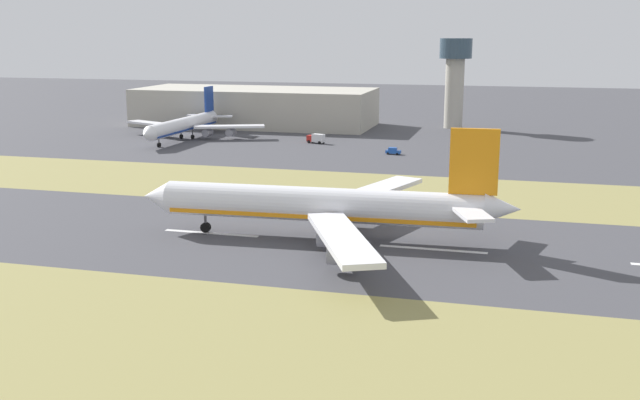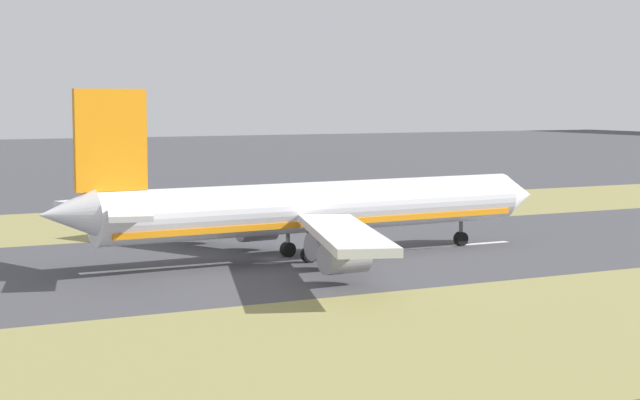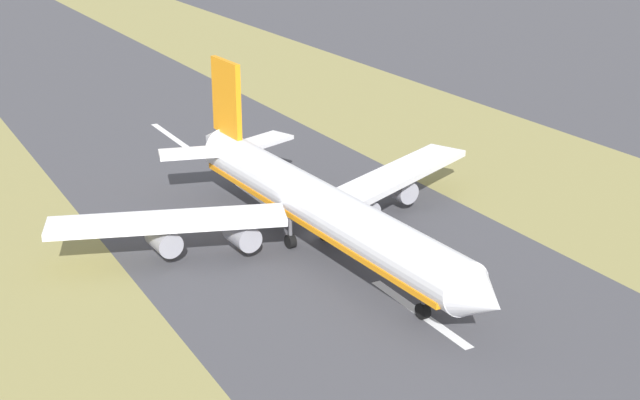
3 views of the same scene
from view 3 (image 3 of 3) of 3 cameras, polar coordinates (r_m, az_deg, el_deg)
ground_plane at (r=118.30m, az=-0.52°, el=-2.34°), size 800.00×800.00×0.00m
grass_median_west at (r=143.76m, az=15.48°, el=1.06°), size 40.00×600.00×0.01m
centreline_dash_near at (r=166.25m, az=-9.58°, el=4.10°), size 1.20×18.00×0.01m
centreline_dash_mid at (r=130.88m, az=-3.66°, el=-0.11°), size 1.20×18.00×0.01m
centreline_dash_far at (r=99.11m, az=6.37°, el=-7.18°), size 1.20×18.00×0.01m
airplane_main_jet at (r=112.96m, az=-0.51°, el=-0.18°), size 64.06×67.19×20.20m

